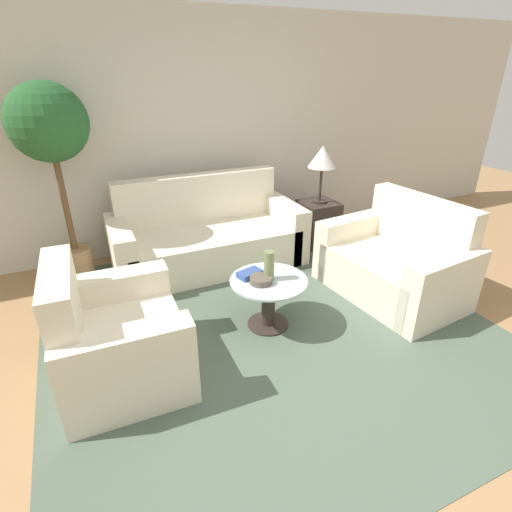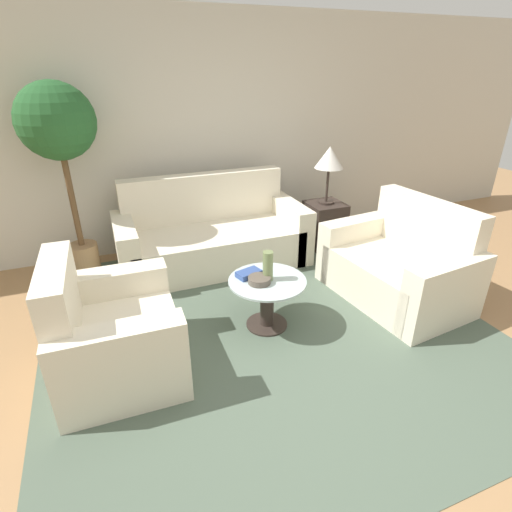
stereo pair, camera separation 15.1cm
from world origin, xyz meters
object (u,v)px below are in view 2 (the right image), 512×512
object	(u,v)px
bowl	(259,280)
book_stack	(249,274)
loveseat	(401,268)
coffee_table	(267,297)
potted_plant	(59,134)
table_lamp	(329,159)
sofa_main	(211,237)
armchair	(109,337)
vase	(268,266)

from	to	relation	value
bowl	book_stack	xyz separation A→B (m)	(-0.04, 0.14, -0.00)
loveseat	coffee_table	xyz separation A→B (m)	(-1.37, 0.00, -0.01)
potted_plant	book_stack	distance (m)	2.22
bowl	book_stack	bearing A→B (deg)	105.85
table_lamp	coffee_table	bearing A→B (deg)	-135.16
coffee_table	book_stack	distance (m)	0.25
potted_plant	bowl	world-z (taller)	potted_plant
potted_plant	bowl	size ratio (longest dim) A/B	10.45
sofa_main	book_stack	size ratio (longest dim) A/B	9.03
loveseat	potted_plant	world-z (taller)	potted_plant
loveseat	table_lamp	bearing A→B (deg)	176.07
loveseat	bowl	distance (m)	1.46
armchair	coffee_table	distance (m)	1.26
armchair	coffee_table	world-z (taller)	armchair
loveseat	sofa_main	bearing A→B (deg)	-139.73
coffee_table	table_lamp	distance (m)	2.02
armchair	bowl	xyz separation A→B (m)	(1.18, 0.09, 0.18)
table_lamp	vase	distance (m)	1.92
sofa_main	loveseat	world-z (taller)	sofa_main
bowl	book_stack	size ratio (longest dim) A/B	0.82
table_lamp	vase	size ratio (longest dim) A/B	2.66
vase	book_stack	distance (m)	0.20
armchair	vase	xyz separation A→B (m)	(1.26, 0.11, 0.27)
coffee_table	book_stack	size ratio (longest dim) A/B	2.86
potted_plant	bowl	xyz separation A→B (m)	(1.35, -1.64, -0.98)
armchair	vase	bearing A→B (deg)	-83.56
table_lamp	potted_plant	size ratio (longest dim) A/B	0.35
bowl	potted_plant	bearing A→B (deg)	129.44
sofa_main	book_stack	world-z (taller)	sofa_main
book_stack	armchair	bearing A→B (deg)	175.43
table_lamp	book_stack	distance (m)	1.96
armchair	table_lamp	bearing A→B (deg)	-59.68
armchair	bowl	world-z (taller)	armchair
sofa_main	armchair	bearing A→B (deg)	-128.18
vase	loveseat	bearing A→B (deg)	-0.32
armchair	loveseat	size ratio (longest dim) A/B	0.73
coffee_table	potted_plant	distance (m)	2.45
vase	bowl	world-z (taller)	vase
loveseat	book_stack	bearing A→B (deg)	-100.81
sofa_main	vase	size ratio (longest dim) A/B	8.09
armchair	table_lamp	size ratio (longest dim) A/B	1.51
vase	sofa_main	bearing A→B (deg)	93.73
bowl	sofa_main	bearing A→B (deg)	90.24
coffee_table	vase	distance (m)	0.28
loveseat	table_lamp	distance (m)	1.52
sofa_main	book_stack	distance (m)	1.28
loveseat	coffee_table	bearing A→B (deg)	-96.34
armchair	potted_plant	world-z (taller)	potted_plant
armchair	coffee_table	size ratio (longest dim) A/B	1.57
table_lamp	potted_plant	bearing A→B (deg)	173.70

